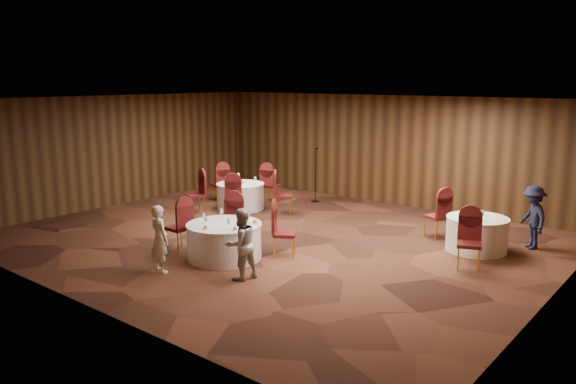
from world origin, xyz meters
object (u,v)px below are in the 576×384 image
Objects in this scene: table_left at (241,196)px; woman_b at (241,244)px; mic_stand at (315,186)px; woman_a at (160,239)px; table_right at (477,234)px; table_main at (225,241)px; man_c at (533,217)px.

woman_b is (3.97, -4.15, 0.30)m from table_left.
mic_stand reaches higher than woman_b.
table_right is at bearing -118.61° from woman_a.
mic_stand is (-1.76, 5.60, 0.11)m from table_main.
table_left is 1.03× the size of table_right.
table_main is 1.45m from woman_a.
table_main is 1.33m from woman_b.
mic_stand is (-5.63, 1.79, 0.11)m from table_right.
table_main and table_left have the same top height.
man_c is (0.87, 0.92, 0.33)m from table_right.
table_left is at bearing -117.52° from mic_stand.
table_main is at bearing -85.83° from man_c.
table_right is 5.28m from woman_b.
table_main is 1.11× the size of man_c.
mic_stand is 1.24× the size of woman_a.
mic_stand reaches higher than table_main.
table_left is 1.01× the size of woman_b.
mic_stand is at bearing 107.44° from table_main.
man_c reaches higher than table_main.
table_main is 5.87m from mic_stand.
man_c reaches higher than table_right.
table_main is 0.95× the size of mic_stand.
woman_b reaches higher than table_right.
table_left is at bearing -121.36° from man_c.
man_c is (7.61, 1.26, 0.33)m from table_left.
woman_a is at bearing -129.35° from table_right.
table_left and table_right have the same top height.
woman_a reaches higher than table_main.
table_left is at bearing -177.16° from table_right.
woman_a is (1.39, -6.96, 0.18)m from mic_stand.
woman_b is at bearing -65.40° from mic_stand.
woman_a is 7.97m from man_c.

